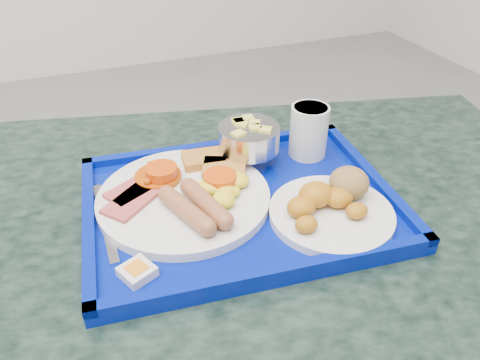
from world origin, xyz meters
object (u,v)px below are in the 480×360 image
object	(u,v)px
tray	(240,204)
main_plate	(188,193)
bread_plate	(332,204)
juice_cup	(309,130)
fruit_bowl	(249,138)
table	(236,303)

from	to	relation	value
tray	main_plate	bearing A→B (deg)	158.09
bread_plate	juice_cup	distance (m)	0.18
main_plate	fruit_bowl	size ratio (longest dim) A/B	2.54
fruit_bowl	bread_plate	bearing A→B (deg)	-71.76
main_plate	tray	bearing A→B (deg)	-21.91
main_plate	fruit_bowl	distance (m)	0.15
bread_plate	juice_cup	bearing A→B (deg)	73.85
table	tray	bearing A→B (deg)	54.39
bread_plate	fruit_bowl	bearing A→B (deg)	108.24
tray	juice_cup	xyz separation A→B (m)	(0.17, 0.09, 0.06)
table	main_plate	bearing A→B (deg)	135.59
table	bread_plate	xyz separation A→B (m)	(0.14, -0.06, 0.23)
fruit_bowl	table	bearing A→B (deg)	-120.44
table	juice_cup	distance (m)	0.34
table	bread_plate	distance (m)	0.27
main_plate	fruit_bowl	xyz separation A→B (m)	(0.13, 0.07, 0.03)
tray	juice_cup	world-z (taller)	juice_cup
bread_plate	main_plate	bearing A→B (deg)	149.62
table	fruit_bowl	xyz separation A→B (m)	(0.08, 0.13, 0.26)
table	fruit_bowl	world-z (taller)	fruit_bowl
bread_plate	fruit_bowl	distance (m)	0.20
main_plate	bread_plate	size ratio (longest dim) A/B	1.44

